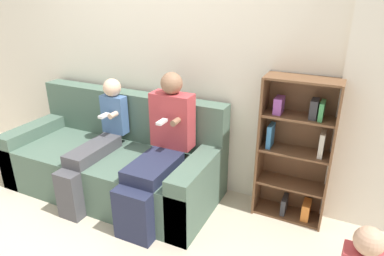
{
  "coord_description": "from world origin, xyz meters",
  "views": [
    {
      "loc": [
        1.7,
        -1.82,
        1.91
      ],
      "look_at": [
        0.54,
        0.61,
        0.79
      ],
      "focal_mm": 32.0,
      "sensor_mm": 36.0,
      "label": 1
    }
  ],
  "objects": [
    {
      "name": "ground_plane",
      "position": [
        0.0,
        0.0,
        0.0
      ],
      "size": [
        14.0,
        14.0,
        0.0
      ],
      "primitive_type": "plane",
      "color": "beige"
    },
    {
      "name": "bookshelf",
      "position": [
        1.38,
        0.9,
        0.63
      ],
      "size": [
        0.59,
        0.27,
        1.26
      ],
      "color": "brown",
      "rests_on": "ground_plane"
    },
    {
      "name": "adult_seated",
      "position": [
        0.31,
        0.44,
        0.63
      ],
      "size": [
        0.38,
        0.83,
        1.24
      ],
      "color": "#232842",
      "rests_on": "ground_plane"
    },
    {
      "name": "back_wall",
      "position": [
        0.0,
        1.04,
        1.27
      ],
      "size": [
        10.0,
        0.06,
        2.55
      ],
      "color": "silver",
      "rests_on": "ground_plane"
    },
    {
      "name": "couch",
      "position": [
        -0.29,
        0.56,
        0.3
      ],
      "size": [
        2.08,
        0.91,
        0.93
      ],
      "color": "#4C6656",
      "rests_on": "ground_plane"
    },
    {
      "name": "child_seated",
      "position": [
        -0.35,
        0.39,
        0.55
      ],
      "size": [
        0.25,
        0.85,
        1.1
      ],
      "color": "#47474C",
      "rests_on": "ground_plane"
    }
  ]
}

